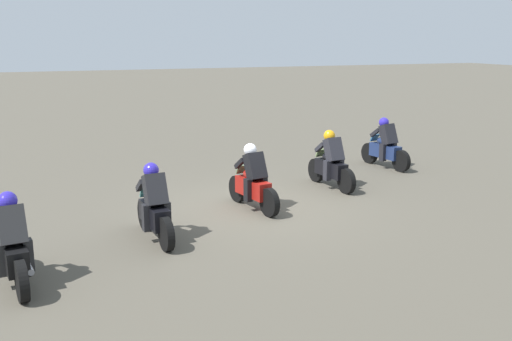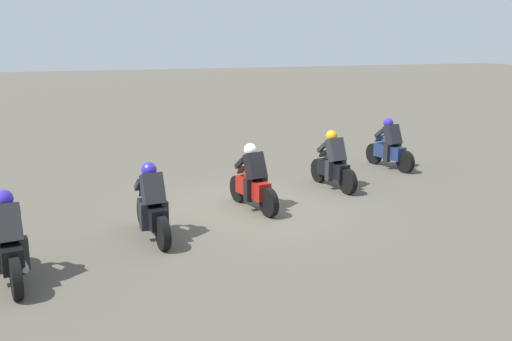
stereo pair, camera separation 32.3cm
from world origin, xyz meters
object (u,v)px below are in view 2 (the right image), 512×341
at_px(rider_lane_a, 390,148).
at_px(rider_lane_e, 9,245).
at_px(rider_lane_b, 333,165).
at_px(rider_lane_d, 152,208).
at_px(rider_lane_c, 253,182).

relative_size(rider_lane_a, rider_lane_e, 1.00).
height_order(rider_lane_a, rider_lane_e, same).
bearing_deg(rider_lane_e, rider_lane_a, -72.03).
bearing_deg(rider_lane_a, rider_lane_b, 111.31).
xyz_separation_m(rider_lane_b, rider_lane_e, (-3.54, 7.67, 0.00)).
bearing_deg(rider_lane_d, rider_lane_c, -69.23).
relative_size(rider_lane_a, rider_lane_d, 1.00).
relative_size(rider_lane_a, rider_lane_c, 1.00).
height_order(rider_lane_b, rider_lane_e, same).
height_order(rider_lane_b, rider_lane_c, same).
bearing_deg(rider_lane_c, rider_lane_e, 106.47).
xyz_separation_m(rider_lane_c, rider_lane_e, (-2.48, 5.05, 0.00)).
height_order(rider_lane_c, rider_lane_e, same).
bearing_deg(rider_lane_b, rider_lane_c, 107.24).
relative_size(rider_lane_d, rider_lane_e, 1.00).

